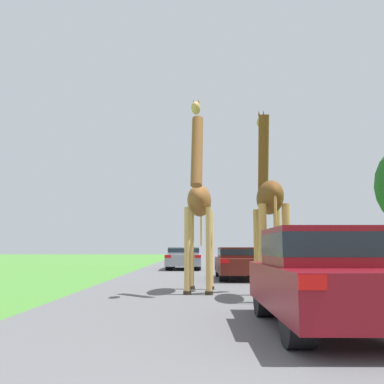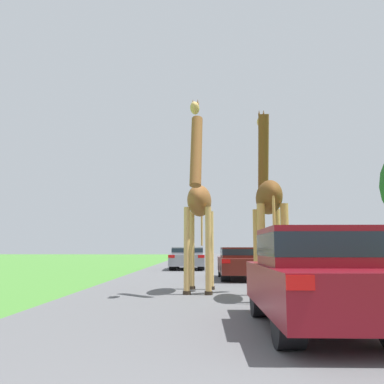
{
  "view_description": "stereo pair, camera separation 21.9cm",
  "coord_description": "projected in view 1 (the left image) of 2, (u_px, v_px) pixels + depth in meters",
  "views": [
    {
      "loc": [
        -0.42,
        -0.89,
        1.24
      ],
      "look_at": [
        -0.53,
        10.94,
        2.88
      ],
      "focal_mm": 38.0,
      "sensor_mm": 36.0,
      "label": 1
    },
    {
      "loc": [
        -0.2,
        -0.89,
        1.24
      ],
      "look_at": [
        -0.53,
        10.94,
        2.88
      ],
      "focal_mm": 38.0,
      "sensor_mm": 36.0,
      "label": 2
    }
  ],
  "objects": [
    {
      "name": "road",
      "position": [
        201.0,
        265.0,
        30.42
      ],
      "size": [
        7.59,
        120.0,
        0.0
      ],
      "color": "#5B5B5E",
      "rests_on": "ground"
    },
    {
      "name": "giraffe_near_road",
      "position": [
        199.0,
        202.0,
        11.74
      ],
      "size": [
        0.9,
        2.81,
        5.22
      ],
      "rotation": [
        0.0,
        0.0,
        3.07
      ],
      "color": "tan",
      "rests_on": "ground"
    },
    {
      "name": "giraffe_companion",
      "position": [
        269.0,
        201.0,
        10.49
      ],
      "size": [
        0.87,
        2.96,
        5.33
      ],
      "rotation": [
        0.0,
        0.0,
        -0.05
      ],
      "color": "tan",
      "rests_on": "ground"
    },
    {
      "name": "car_lead_maroon",
      "position": [
        321.0,
        275.0,
        6.33
      ],
      "size": [
        1.71,
        4.01,
        1.55
      ],
      "color": "maroon",
      "rests_on": "ground"
    },
    {
      "name": "car_queue_right",
      "position": [
        238.0,
        262.0,
        16.49
      ],
      "size": [
        1.71,
        4.27,
        1.27
      ],
      "color": "#561914",
      "rests_on": "ground"
    },
    {
      "name": "car_queue_left",
      "position": [
        184.0,
        257.0,
        24.07
      ],
      "size": [
        1.98,
        4.4,
        1.29
      ],
      "color": "gray",
      "rests_on": "ground"
    },
    {
      "name": "sign_post",
      "position": [
        380.0,
        249.0,
        11.77
      ],
      "size": [
        0.7,
        0.08,
        1.73
      ],
      "color": "#4C3823",
      "rests_on": "ground"
    }
  ]
}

